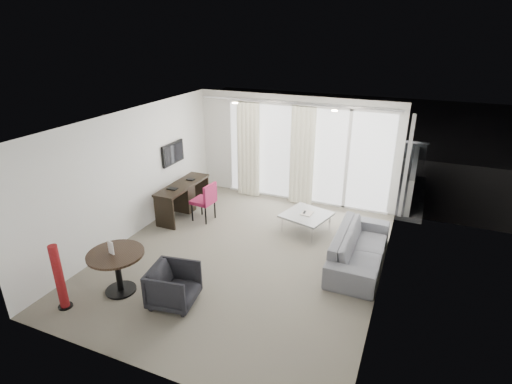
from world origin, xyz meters
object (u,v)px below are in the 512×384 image
at_px(round_table, 118,272).
at_px(red_lamp, 59,277).
at_px(rattan_chair_b, 378,168).
at_px(desk, 184,199).
at_px(tub_armchair, 174,286).
at_px(coffee_table, 306,222).
at_px(desk_chair, 203,201).
at_px(rattan_chair_a, 323,169).
at_px(sofa, 359,248).

relative_size(round_table, red_lamp, 0.82).
bearing_deg(rattan_chair_b, desk, -145.41).
height_order(tub_armchair, coffee_table, tub_armchair).
xyz_separation_m(round_table, rattan_chair_b, (3.26, 6.86, 0.06)).
height_order(desk, desk_chair, desk_chair).
relative_size(desk_chair, coffee_table, 1.00).
xyz_separation_m(red_lamp, coffee_table, (2.76, 3.90, -0.35)).
bearing_deg(rattan_chair_a, rattan_chair_b, 2.32).
relative_size(desk, rattan_chair_b, 1.93).
height_order(coffee_table, sofa, sofa).
relative_size(rattan_chair_a, rattan_chair_b, 0.98).
distance_m(round_table, sofa, 4.24).
relative_size(red_lamp, coffee_table, 1.23).
xyz_separation_m(round_table, red_lamp, (-0.53, -0.67, 0.19)).
xyz_separation_m(desk, round_table, (0.61, -2.92, -0.02)).
bearing_deg(coffee_table, rattan_chair_b, 74.27).
distance_m(rattan_chair_a, rattan_chair_b, 1.55).
relative_size(tub_armchair, rattan_chair_a, 0.87).
bearing_deg(round_table, sofa, 34.57).
bearing_deg(tub_armchair, coffee_table, -30.24).
bearing_deg(rattan_chair_a, desk, -149.63).
bearing_deg(desk, round_table, -78.15).
bearing_deg(coffee_table, red_lamp, -125.29).
bearing_deg(rattan_chair_a, round_table, -129.34).
height_order(desk, tub_armchair, desk).
xyz_separation_m(red_lamp, rattan_chair_b, (3.78, 7.52, -0.13)).
bearing_deg(tub_armchair, round_table, 85.89).
distance_m(desk, desk_chair, 0.56).
height_order(desk, rattan_chair_a, rattan_chair_a).
bearing_deg(coffee_table, sofa, -33.59).
distance_m(desk_chair, rattan_chair_b, 5.19).
bearing_deg(desk_chair, rattan_chair_b, 55.26).
relative_size(round_table, coffee_table, 1.01).
distance_m(round_table, tub_armchair, 1.01).
bearing_deg(desk, rattan_chair_b, 45.49).
bearing_deg(coffee_table, tub_armchair, -111.29).
relative_size(desk_chair, rattan_chair_a, 1.08).
xyz_separation_m(round_table, coffee_table, (2.24, 3.23, -0.16)).
bearing_deg(tub_armchair, desk_chair, 12.07).
bearing_deg(rattan_chair_a, tub_armchair, -120.55).
xyz_separation_m(desk_chair, red_lamp, (-0.47, -3.54, 0.10)).
height_order(desk_chair, coffee_table, desk_chair).
bearing_deg(rattan_chair_a, coffee_table, -105.32).
xyz_separation_m(tub_armchair, coffee_table, (1.23, 3.15, -0.12)).
bearing_deg(rattan_chair_b, round_table, -126.31).
distance_m(coffee_table, sofa, 1.51).
bearing_deg(red_lamp, sofa, 37.44).
relative_size(desk_chair, rattan_chair_b, 1.06).
xyz_separation_m(tub_armchair, rattan_chair_a, (0.84, 6.11, 0.09)).
bearing_deg(desk_chair, coffee_table, 14.08).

